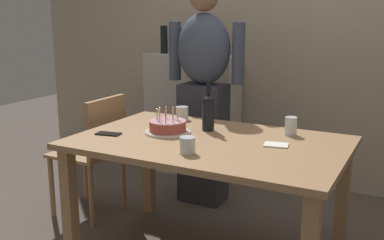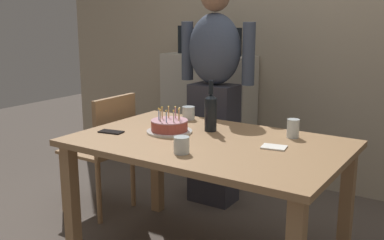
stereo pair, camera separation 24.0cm
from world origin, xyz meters
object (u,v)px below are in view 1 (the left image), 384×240
Objects in this scene: water_glass_far at (291,126)px; cell_phone at (108,134)px; wine_bottle at (208,111)px; dining_chair at (96,147)px; birthday_cake at (168,127)px; water_glass_side at (182,113)px; water_glass_near at (188,145)px; napkin_stack at (276,145)px; person_man_bearded at (204,90)px.

cell_phone is at bearing -153.07° from water_glass_far.
wine_bottle is 0.94m from dining_chair.
cell_phone is (-0.47, -0.36, -0.12)m from wine_bottle.
water_glass_side is (-0.10, 0.35, 0.01)m from birthday_cake.
water_glass_side reaches higher than cell_phone.
water_glass_side reaches higher than water_glass_near.
cell_phone is at bearing -142.88° from wine_bottle.
wine_bottle is at bearing -165.50° from water_glass_far.
cell_phone is at bearing -166.19° from napkin_stack.
water_glass_side is 0.61× the size of cell_phone.
water_glass_near is 1.13m from dining_chair.
dining_chair reaches higher than water_glass_near.
cell_phone is 0.09× the size of person_man_bearded.
water_glass_side is 0.10× the size of dining_chair.
dining_chair reaches higher than water_glass_far.
water_glass_far reaches higher than water_glass_side.
person_man_bearded reaches higher than wine_bottle.
cell_phone is at bearing -146.50° from birthday_cake.
birthday_cake reaches higher than water_glass_side.
water_glass_near is at bearing -45.83° from birthday_cake.
water_glass_far is 0.06× the size of person_man_bearded.
water_glass_side is (-0.39, 0.66, 0.00)m from water_glass_near.
dining_chair is (-0.69, 0.17, -0.26)m from birthday_cake.
birthday_cake is 0.36m from water_glass_side.
person_man_bearded is at bearing 137.70° from dining_chair.
dining_chair is (-0.99, 0.48, -0.27)m from water_glass_near.
person_man_bearded is at bearing 149.10° from water_glass_far.
water_glass_far is 0.26m from napkin_stack.
dining_chair is at bearing 179.89° from wine_bottle.
cell_phone is at bearing 169.00° from water_glass_near.
napkin_stack is at bearing -15.34° from wine_bottle.
wine_bottle is 0.50m from napkin_stack.
dining_chair is at bearing 154.31° from water_glass_near.
wine_bottle is at bearing 27.05° from cell_phone.
wine_bottle is at bearing 42.17° from birthday_cake.
water_glass_near is at bearing 112.30° from person_man_bearded.
water_glass_far is (0.36, 0.60, 0.01)m from water_glass_near.
wine_bottle reaches higher than water_glass_near.
napkin_stack is 1.09m from person_man_bearded.
person_man_bearded is (-0.33, 0.60, 0.01)m from wine_bottle.
water_glass_near is 0.49m from wine_bottle.
dining_chair reaches higher than cell_phone.
water_glass_near is at bearing -121.19° from water_glass_far.
person_man_bearded is (-0.80, 0.73, 0.13)m from napkin_stack.
water_glass_side is at bearing 96.44° from person_man_bearded.
water_glass_near is 0.60× the size of cell_phone.
cell_phone is (-0.95, -0.48, -0.05)m from water_glass_far.
napkin_stack is at bearing -22.59° from water_glass_side.
napkin_stack is at bearing 84.48° from dining_chair.
water_glass_side is at bearing 157.41° from napkin_stack.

